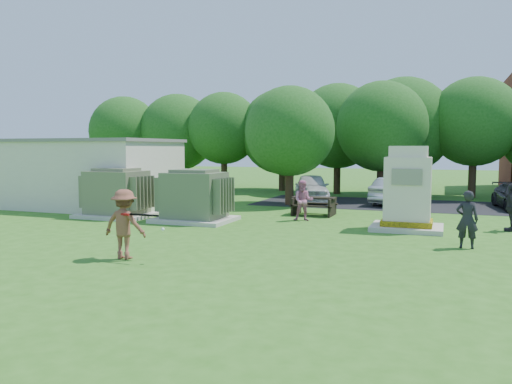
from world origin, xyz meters
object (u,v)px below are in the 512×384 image
at_px(car_silver_a, 396,191).
at_px(person_by_generator, 467,219).
at_px(batter, 125,224).
at_px(transformer_right, 195,197).
at_px(person_at_picnic, 303,201).
at_px(generator_cabinet, 408,193).
at_px(picnic_table, 314,204).
at_px(transformer_left, 117,194).
at_px(car_white, 311,188).
at_px(person_walking_right, 511,207).

bearing_deg(car_silver_a, person_by_generator, 118.21).
relative_size(batter, car_silver_a, 0.43).
xyz_separation_m(transformer_right, person_by_generator, (9.92, -2.02, -0.12)).
xyz_separation_m(transformer_right, person_at_picnic, (4.02, 1.65, -0.16)).
relative_size(generator_cabinet, batter, 1.63).
distance_m(picnic_table, batter, 10.49).
height_order(transformer_left, transformer_right, same).
bearing_deg(car_white, transformer_right, -122.13).
height_order(generator_cabinet, car_white, generator_cabinet).
distance_m(generator_cabinet, car_white, 9.89).
distance_m(person_by_generator, person_walking_right, 4.14).
distance_m(picnic_table, person_by_generator, 8.10).
relative_size(car_white, car_silver_a, 1.04).
height_order(picnic_table, batter, batter).
xyz_separation_m(transformer_right, person_walking_right, (11.49, 1.81, -0.13)).
bearing_deg(person_by_generator, car_silver_a, -74.18).
xyz_separation_m(generator_cabinet, person_at_picnic, (-4.05, 0.87, -0.49)).
bearing_deg(transformer_left, person_at_picnic, 12.07).
bearing_deg(transformer_left, generator_cabinet, 3.82).
bearing_deg(generator_cabinet, person_by_generator, -56.50).
distance_m(transformer_left, generator_cabinet, 11.80).
xyz_separation_m(picnic_table, person_walking_right, (7.50, -1.67, 0.34)).
xyz_separation_m(transformer_left, generator_cabinet, (11.77, 0.78, 0.34)).
relative_size(generator_cabinet, car_white, 0.67).
xyz_separation_m(batter, person_by_generator, (8.47, 4.67, -0.07)).
bearing_deg(batter, picnic_table, -106.44).
bearing_deg(person_walking_right, transformer_left, -79.69).
xyz_separation_m(transformer_left, batter, (5.15, -6.69, -0.05)).
relative_size(transformer_right, car_silver_a, 0.70).
relative_size(generator_cabinet, picnic_table, 1.60).
xyz_separation_m(generator_cabinet, person_walking_right, (3.43, 1.03, -0.46)).
bearing_deg(batter, car_silver_a, -111.59).
bearing_deg(batter, person_by_generator, -153.58).
distance_m(transformer_left, person_at_picnic, 7.89).
relative_size(generator_cabinet, car_silver_a, 0.70).
bearing_deg(car_white, person_at_picnic, -94.65).
height_order(picnic_table, person_walking_right, person_walking_right).
xyz_separation_m(batter, person_at_picnic, (2.56, 8.34, -0.10)).
xyz_separation_m(person_by_generator, car_silver_a, (-2.97, 11.16, -0.14)).
xyz_separation_m(transformer_right, picnic_table, (3.99, 3.48, -0.47)).
distance_m(generator_cabinet, batter, 9.99).
bearing_deg(generator_cabinet, person_at_picnic, 167.94).
height_order(generator_cabinet, batter, generator_cabinet).
bearing_deg(picnic_table, person_by_generator, -42.84).
relative_size(picnic_table, person_at_picnic, 1.14).
distance_m(picnic_table, car_white, 5.65).
bearing_deg(person_by_generator, generator_cabinet, -55.59).
bearing_deg(picnic_table, person_at_picnic, -89.17).
relative_size(person_by_generator, person_at_picnic, 1.04).
bearing_deg(batter, person_at_picnic, -109.52).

